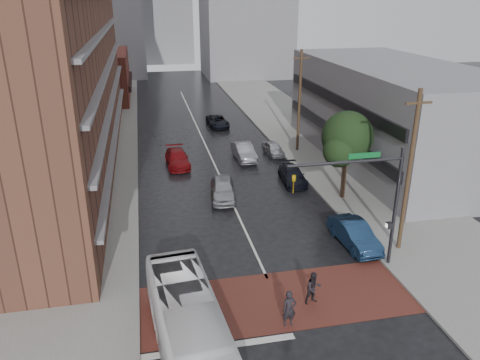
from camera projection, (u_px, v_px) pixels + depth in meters
ground at (280, 306)px, 23.77m from camera, size 160.00×160.00×0.00m
crosswalk at (277, 300)px, 24.22m from camera, size 14.00×5.00×0.02m
sidewalk_west at (89, 161)px, 44.32m from camera, size 9.00×90.00×0.15m
sidewalk_east at (319, 146)px, 48.66m from camera, size 9.00×90.00×0.15m
apartment_block at (36, 4)px, 37.79m from camera, size 10.00×44.00×28.00m
storefront_west at (101, 76)px, 69.34m from camera, size 8.00×16.00×7.00m
building_east at (392, 113)px, 43.42m from camera, size 11.00×26.00×9.00m
distant_tower_center at (164, 8)px, 105.78m from camera, size 12.00×10.00×24.00m
street_tree at (347, 140)px, 34.58m from camera, size 4.20×4.10×6.90m
signal_mast at (373, 192)px, 25.40m from camera, size 6.50×0.30×7.20m
utility_pole_near at (409, 172)px, 27.17m from camera, size 1.60×0.26×10.00m
utility_pole_far at (299, 101)px, 45.37m from camera, size 1.60×0.26×10.00m
transit_bus at (193, 340)px, 19.19m from camera, size 3.55×11.16×3.06m
pedestrian_a at (289, 309)px, 22.05m from camera, size 0.71×0.49×1.88m
pedestrian_b at (314, 288)px, 23.72m from camera, size 0.95×0.79×1.76m
car_travel_a at (223, 189)px, 36.06m from camera, size 2.45×4.86×1.59m
car_travel_b at (244, 152)px, 44.60m from camera, size 1.77×4.72×1.54m
car_travel_c at (177, 159)px, 42.96m from camera, size 2.19×4.98×1.42m
suv_travel at (218, 121)px, 55.81m from camera, size 2.42×4.84×1.31m
car_parked_near at (354, 234)px, 29.27m from camera, size 1.91×4.76×1.54m
car_parked_mid at (292, 175)px, 39.17m from camera, size 2.13×4.60×1.30m
car_parked_far at (273, 149)px, 46.02m from camera, size 1.66×3.74×1.25m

